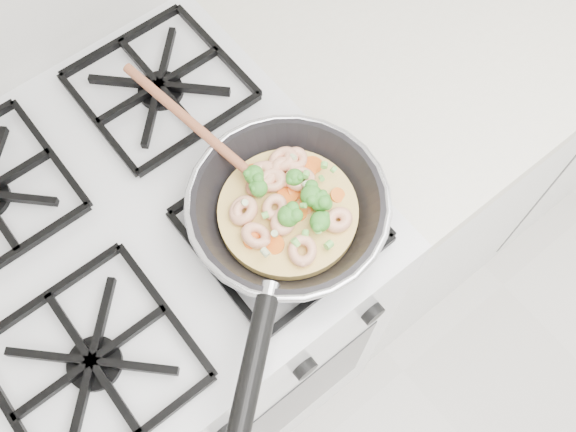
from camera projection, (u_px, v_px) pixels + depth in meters
stove at (180, 305)px, 1.29m from camera, size 0.60×0.60×0.92m
counter_right at (456, 106)px, 1.50m from camera, size 1.00×0.60×0.90m
skillet at (286, 210)px, 0.83m from camera, size 0.37×0.50×0.08m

